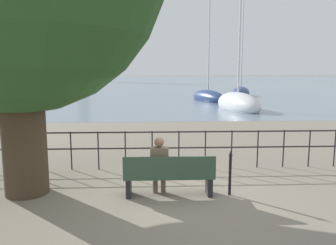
# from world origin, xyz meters

# --- Properties ---
(ground_plane) EXTENTS (1000.00, 1000.00, 0.00)m
(ground_plane) POSITION_xyz_m (0.00, 0.00, 0.00)
(ground_plane) COLOR gray
(harbor_water) EXTENTS (600.00, 300.00, 0.01)m
(harbor_water) POSITION_xyz_m (0.00, 160.72, 0.00)
(harbor_water) COLOR slate
(harbor_water) RESTS_ON ground_plane
(park_bench) EXTENTS (1.92, 0.45, 0.90)m
(park_bench) POSITION_xyz_m (0.00, -0.06, 0.44)
(park_bench) COLOR #334C38
(park_bench) RESTS_ON ground_plane
(seated_person_left) EXTENTS (0.38, 0.35, 1.27)m
(seated_person_left) POSITION_xyz_m (-0.21, 0.01, 0.69)
(seated_person_left) COLOR brown
(seated_person_left) RESTS_ON ground_plane
(promenade_railing) EXTENTS (13.88, 0.04, 1.05)m
(promenade_railing) POSITION_xyz_m (-0.00, 1.98, 0.69)
(promenade_railing) COLOR black
(promenade_railing) RESTS_ON ground_plane
(closed_umbrella) EXTENTS (0.09, 0.09, 0.99)m
(closed_umbrella) POSITION_xyz_m (1.30, -0.06, 0.55)
(closed_umbrella) COLOR black
(closed_umbrella) RESTS_ON ground_plane
(sailboat_0) EXTENTS (3.65, 5.99, 11.80)m
(sailboat_0) POSITION_xyz_m (9.75, 30.60, 0.37)
(sailboat_0) COLOR navy
(sailboat_0) RESTS_ON ground_plane
(sailboat_1) EXTENTS (2.92, 6.26, 10.52)m
(sailboat_1) POSITION_xyz_m (5.78, 16.65, 0.40)
(sailboat_1) COLOR silver
(sailboat_1) RESTS_ON ground_plane
(sailboat_2) EXTENTS (3.21, 6.24, 10.86)m
(sailboat_2) POSITION_xyz_m (4.88, 24.16, 0.36)
(sailboat_2) COLOR navy
(sailboat_2) RESTS_ON ground_plane
(harbor_lighthouse) EXTENTS (4.01, 4.01, 23.08)m
(harbor_lighthouse) POSITION_xyz_m (-22.43, 97.49, 10.73)
(harbor_lighthouse) COLOR silver
(harbor_lighthouse) RESTS_ON ground_plane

